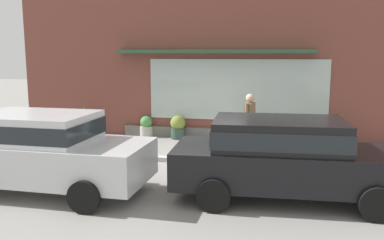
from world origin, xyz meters
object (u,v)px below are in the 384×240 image
(pedestrian_with_handbag, at_px, (250,119))
(potted_plant_trailing_edge, at_px, (178,127))
(parked_car_black, at_px, (285,154))
(potted_plant_low_front, at_px, (340,130))
(potted_plant_by_entrance, at_px, (146,126))
(potted_plant_corner_tall, at_px, (255,126))
(potted_plant_doorstep, at_px, (310,135))
(parked_car_silver, at_px, (42,148))
(potted_plant_near_hydrant, at_px, (85,121))
(fire_hydrant, at_px, (222,139))

(pedestrian_with_handbag, distance_m, potted_plant_trailing_edge, 3.20)
(parked_car_black, height_order, potted_plant_low_front, parked_car_black)
(potted_plant_by_entrance, bearing_deg, potted_plant_trailing_edge, -8.28)
(potted_plant_corner_tall, height_order, potted_plant_doorstep, potted_plant_corner_tall)
(parked_car_silver, bearing_deg, potted_plant_corner_tall, 55.73)
(potted_plant_low_front, bearing_deg, pedestrian_with_handbag, -147.11)
(potted_plant_trailing_edge, height_order, potted_plant_doorstep, potted_plant_trailing_edge)
(pedestrian_with_handbag, height_order, parked_car_silver, pedestrian_with_handbag)
(potted_plant_near_hydrant, xyz_separation_m, potted_plant_by_entrance, (2.13, 0.40, -0.19))
(parked_car_black, height_order, potted_plant_doorstep, parked_car_black)
(fire_hydrant, xyz_separation_m, pedestrian_with_handbag, (0.76, 0.08, 0.58))
(fire_hydrant, relative_size, potted_plant_by_entrance, 1.29)
(parked_car_silver, distance_m, potted_plant_doorstep, 8.11)
(potted_plant_near_hydrant, relative_size, potted_plant_corner_tall, 1.01)
(pedestrian_with_handbag, xyz_separation_m, potted_plant_trailing_edge, (-2.54, 1.85, -0.63))
(potted_plant_doorstep, bearing_deg, potted_plant_corner_tall, 173.58)
(parked_car_silver, distance_m, potted_plant_by_entrance, 5.98)
(potted_plant_trailing_edge, distance_m, potted_plant_doorstep, 4.32)
(potted_plant_doorstep, bearing_deg, potted_plant_by_entrance, 176.61)
(fire_hydrant, bearing_deg, potted_plant_low_front, 27.82)
(parked_car_black, relative_size, potted_plant_doorstep, 7.12)
(potted_plant_corner_tall, bearing_deg, parked_car_silver, -125.05)
(fire_hydrant, xyz_separation_m, potted_plant_low_front, (3.44, 1.82, 0.05))
(parked_car_black, height_order, potted_plant_near_hydrant, parked_car_black)
(potted_plant_doorstep, relative_size, potted_plant_low_front, 0.61)
(parked_car_black, xyz_separation_m, potted_plant_corner_tall, (-0.89, 5.25, -0.38))
(potted_plant_near_hydrant, distance_m, potted_plant_by_entrance, 2.18)
(pedestrian_with_handbag, height_order, potted_plant_by_entrance, pedestrian_with_handbag)
(parked_car_silver, bearing_deg, parked_car_black, 7.31)
(potted_plant_doorstep, xyz_separation_m, potted_plant_by_entrance, (-5.49, 0.33, 0.02))
(potted_plant_trailing_edge, relative_size, potted_plant_corner_tall, 0.72)
(pedestrian_with_handbag, xyz_separation_m, parked_car_black, (0.93, -3.36, -0.13))
(potted_plant_near_hydrant, height_order, potted_plant_by_entrance, potted_plant_near_hydrant)
(potted_plant_near_hydrant, bearing_deg, potted_plant_by_entrance, 10.51)
(potted_plant_near_hydrant, bearing_deg, potted_plant_corner_tall, 2.58)
(pedestrian_with_handbag, bearing_deg, potted_plant_corner_tall, 18.58)
(potted_plant_trailing_edge, bearing_deg, potted_plant_by_entrance, 171.72)
(potted_plant_near_hydrant, height_order, potted_plant_trailing_edge, potted_plant_near_hydrant)
(fire_hydrant, height_order, potted_plant_by_entrance, fire_hydrant)
(pedestrian_with_handbag, relative_size, potted_plant_by_entrance, 2.46)
(parked_car_silver, distance_m, potted_plant_corner_tall, 7.11)
(pedestrian_with_handbag, distance_m, parked_car_silver, 5.63)
(potted_plant_near_hydrant, bearing_deg, parked_car_silver, -71.92)
(potted_plant_trailing_edge, height_order, potted_plant_by_entrance, potted_plant_trailing_edge)
(potted_plant_trailing_edge, distance_m, potted_plant_corner_tall, 2.58)
(fire_hydrant, height_order, parked_car_silver, parked_car_silver)
(fire_hydrant, height_order, potted_plant_corner_tall, potted_plant_corner_tall)
(potted_plant_near_hydrant, distance_m, potted_plant_trailing_edge, 3.32)
(potted_plant_near_hydrant, relative_size, potted_plant_trailing_edge, 1.40)
(potted_plant_corner_tall, bearing_deg, potted_plant_trailing_edge, -179.08)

